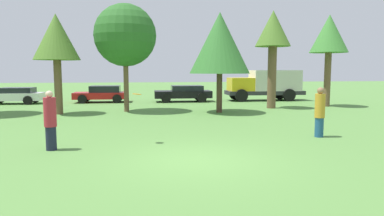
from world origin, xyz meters
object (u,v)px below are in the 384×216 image
(person_thrower, at_px, (50,121))
(parked_car_red, at_px, (103,94))
(tree_1, at_px, (56,38))
(person_catcher, at_px, (320,112))
(tree_5, at_px, (329,36))
(parked_car_white, at_px, (15,95))
(tree_3, at_px, (220,43))
(tree_4, at_px, (273,33))
(frisbee, at_px, (137,94))
(parked_car_black, at_px, (184,93))
(tree_2, at_px, (125,36))
(delivery_truck_yellow, at_px, (266,84))

(person_thrower, height_order, parked_car_red, person_thrower)
(tree_1, bearing_deg, person_catcher, -37.27)
(tree_5, bearing_deg, parked_car_white, 167.18)
(tree_3, distance_m, parked_car_red, 10.83)
(tree_1, height_order, tree_4, tree_4)
(tree_3, relative_size, tree_5, 0.93)
(frisbee, xyz_separation_m, parked_car_black, (3.32, 14.79, -0.95))
(tree_4, xyz_separation_m, parked_car_red, (-10.96, 5.64, -4.00))
(person_thrower, xyz_separation_m, tree_5, (14.80, 10.63, 3.72))
(parked_car_white, bearing_deg, tree_4, 163.53)
(person_thrower, bearing_deg, parked_car_white, 107.09)
(tree_2, xyz_separation_m, tree_4, (8.95, 0.55, 0.32))
(parked_car_white, relative_size, parked_car_red, 1.00)
(frisbee, height_order, tree_1, tree_1)
(person_catcher, distance_m, tree_4, 10.26)
(tree_2, bearing_deg, parked_car_black, 55.18)
(tree_4, height_order, delivery_truck_yellow, tree_4)
(frisbee, height_order, parked_car_red, frisbee)
(person_thrower, bearing_deg, frisbee, 8.22)
(tree_4, bearing_deg, delivery_truck_yellow, 73.14)
(tree_3, relative_size, parked_car_white, 1.41)
(person_catcher, relative_size, parked_car_black, 0.42)
(tree_2, bearing_deg, tree_4, 3.53)
(tree_3, xyz_separation_m, tree_4, (3.76, 1.78, 0.79))
(delivery_truck_yellow, bearing_deg, tree_1, 25.74)
(parked_car_white, relative_size, parked_car_black, 0.92)
(tree_3, distance_m, tree_5, 8.13)
(person_catcher, bearing_deg, frisbee, -3.35)
(delivery_truck_yellow, bearing_deg, tree_2, 30.08)
(tree_5, height_order, delivery_truck_yellow, tree_5)
(tree_1, height_order, delivery_truck_yellow, tree_1)
(person_thrower, relative_size, parked_car_black, 0.42)
(person_thrower, distance_m, person_catcher, 9.01)
(frisbee, height_order, tree_4, tree_4)
(person_thrower, xyz_separation_m, parked_car_black, (5.88, 15.39, -0.23))
(person_thrower, xyz_separation_m, tree_2, (1.84, 9.58, 3.44))
(tree_4, relative_size, parked_car_red, 1.53)
(person_catcher, bearing_deg, tree_3, -80.54)
(frisbee, xyz_separation_m, tree_1, (-4.31, 8.33, 2.45))
(frisbee, xyz_separation_m, tree_3, (4.48, 7.76, 2.25))
(parked_car_white, bearing_deg, tree_2, 144.87)
(tree_3, xyz_separation_m, delivery_truck_yellow, (5.39, 7.17, -2.57))
(tree_2, height_order, delivery_truck_yellow, tree_2)
(tree_4, bearing_deg, parked_car_white, 162.76)
(tree_2, bearing_deg, frisbee, -85.45)
(person_catcher, xyz_separation_m, tree_3, (-1.94, 7.59, 2.97))
(tree_3, bearing_deg, tree_5, 16.34)
(tree_5, bearing_deg, tree_3, -163.66)
(tree_1, bearing_deg, tree_5, 5.89)
(person_thrower, distance_m, tree_4, 15.28)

